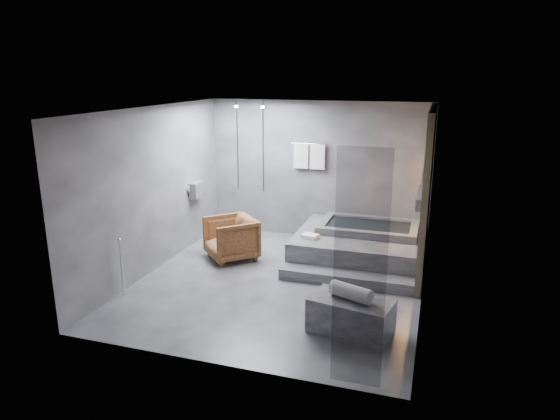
% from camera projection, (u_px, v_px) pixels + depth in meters
% --- Properties ---
extents(room, '(5.00, 5.04, 2.82)m').
position_uv_depth(room, '(308.00, 178.00, 7.85)').
color(room, '#303033').
rests_on(room, ground).
extents(tub_deck, '(2.20, 2.00, 0.50)m').
position_uv_depth(tub_deck, '(358.00, 246.00, 9.16)').
color(tub_deck, '#363538').
rests_on(tub_deck, ground).
extents(tub_step, '(2.20, 0.36, 0.18)m').
position_uv_depth(tub_step, '(346.00, 278.00, 8.12)').
color(tub_step, '#363538').
rests_on(tub_step, ground).
extents(concrete_bench, '(1.15, 0.78, 0.48)m').
position_uv_depth(concrete_bench, '(351.00, 316.00, 6.57)').
color(concrete_bench, '#38383B').
rests_on(concrete_bench, ground).
extents(driftwood_chair, '(1.19, 1.19, 0.78)m').
position_uv_depth(driftwood_chair, '(231.00, 238.00, 9.16)').
color(driftwood_chair, '#412210').
rests_on(driftwood_chair, ground).
extents(rolled_towel, '(0.59, 0.38, 0.20)m').
position_uv_depth(rolled_towel, '(351.00, 292.00, 6.47)').
color(rolled_towel, silver).
rests_on(rolled_towel, concrete_bench).
extents(deck_towel, '(0.32, 0.26, 0.07)m').
position_uv_depth(deck_towel, '(310.00, 236.00, 8.80)').
color(deck_towel, silver).
rests_on(deck_towel, tub_deck).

